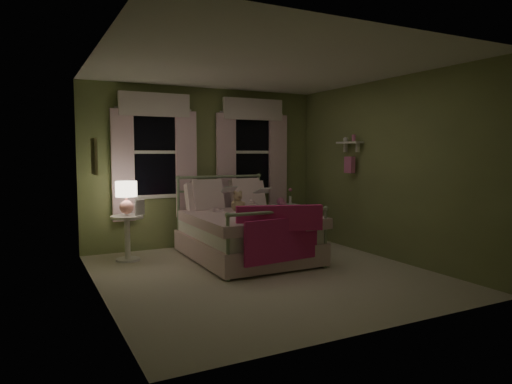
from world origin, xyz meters
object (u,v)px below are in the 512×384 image
child_right (250,194)px  teddy_bear (238,203)px  child_left (216,195)px  table_lamp (126,194)px  bed (245,232)px  nightstand_right (286,211)px  nightstand_left (127,232)px

child_right → teddy_bear: child_right is taller
child_left → table_lamp: size_ratio=1.46×
bed → teddy_bear: (0.00, 0.26, 0.41)m
teddy_bear → nightstand_right: teddy_bear is taller
nightstand_left → child_right: bearing=-6.3°
child_right → table_lamp: child_right is taller
child_left → child_right: bearing=179.2°
bed → teddy_bear: bed is taller
table_lamp → child_right: bearing=-6.3°
bed → child_right: child_right is taller
table_lamp → nightstand_right: (2.70, 0.11, -0.40)m
child_left → nightstand_left: size_ratio=1.05×
bed → child_left: child_left is taller
child_left → teddy_bear: child_left is taller
nightstand_right → nightstand_left: bearing=-177.6°
table_lamp → child_left: bearing=-9.0°
child_right → table_lamp: (-1.85, 0.20, 0.05)m
nightstand_left → nightstand_right: size_ratio=1.02×
nightstand_left → table_lamp: bearing=-90.0°
child_left → nightstand_right: (1.41, 0.32, -0.36)m
teddy_bear → table_lamp: table_lamp is taller
child_left → table_lamp: bearing=-9.8°
bed → nightstand_right: bearing=33.2°
bed → table_lamp: size_ratio=4.34×
bed → teddy_bear: size_ratio=6.47×
bed → child_left: 0.73m
nightstand_left → bed: bearing=-21.8°
child_right → nightstand_right: 0.97m
bed → nightstand_left: bed is taller
bed → table_lamp: 1.78m
teddy_bear → nightstand_right: (1.13, 0.48, -0.24)m
child_left → table_lamp: 1.30m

